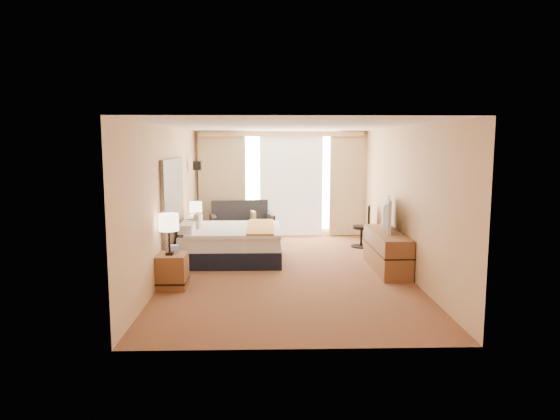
{
  "coord_description": "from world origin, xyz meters",
  "views": [
    {
      "loc": [
        -0.36,
        -8.86,
        2.31
      ],
      "look_at": [
        -0.11,
        0.4,
        1.06
      ],
      "focal_mm": 32.0,
      "sensor_mm": 36.0,
      "label": 1
    }
  ],
  "objects_px": {
    "television": "(383,214)",
    "nightstand_right": "(195,241)",
    "floor_lamp": "(198,186)",
    "desk_chair": "(364,229)",
    "media_dresser": "(387,251)",
    "bed": "(231,243)",
    "loveseat": "(242,227)",
    "lamp_left": "(169,223)",
    "nightstand_left": "(173,271)",
    "lamp_right": "(196,208)"
  },
  "relations": [
    {
      "from": "lamp_left",
      "to": "lamp_right",
      "type": "bearing_deg",
      "value": 88.62
    },
    {
      "from": "bed",
      "to": "desk_chair",
      "type": "distance_m",
      "value": 3.09
    },
    {
      "from": "media_dresser",
      "to": "desk_chair",
      "type": "distance_m",
      "value": 2.02
    },
    {
      "from": "floor_lamp",
      "to": "lamp_right",
      "type": "height_order",
      "value": "floor_lamp"
    },
    {
      "from": "loveseat",
      "to": "television",
      "type": "relative_size",
      "value": 1.5
    },
    {
      "from": "nightstand_left",
      "to": "nightstand_right",
      "type": "relative_size",
      "value": 1.0
    },
    {
      "from": "desk_chair",
      "to": "lamp_right",
      "type": "xyz_separation_m",
      "value": [
        -3.64,
        -0.57,
        0.56
      ]
    },
    {
      "from": "media_dresser",
      "to": "bed",
      "type": "height_order",
      "value": "bed"
    },
    {
      "from": "bed",
      "to": "television",
      "type": "xyz_separation_m",
      "value": [
        2.84,
        -0.68,
        0.66
      ]
    },
    {
      "from": "nightstand_right",
      "to": "loveseat",
      "type": "distance_m",
      "value": 1.76
    },
    {
      "from": "bed",
      "to": "television",
      "type": "distance_m",
      "value": 3.0
    },
    {
      "from": "media_dresser",
      "to": "lamp_right",
      "type": "distance_m",
      "value": 3.99
    },
    {
      "from": "nightstand_right",
      "to": "desk_chair",
      "type": "xyz_separation_m",
      "value": [
        3.67,
        0.56,
        0.14
      ]
    },
    {
      "from": "television",
      "to": "bed",
      "type": "bearing_deg",
      "value": 88.76
    },
    {
      "from": "nightstand_right",
      "to": "television",
      "type": "xyz_separation_m",
      "value": [
        3.65,
        -1.28,
        0.73
      ]
    },
    {
      "from": "loveseat",
      "to": "floor_lamp",
      "type": "bearing_deg",
      "value": -156.35
    },
    {
      "from": "nightstand_right",
      "to": "lamp_right",
      "type": "distance_m",
      "value": 0.7
    },
    {
      "from": "media_dresser",
      "to": "lamp_left",
      "type": "xyz_separation_m",
      "value": [
        -3.73,
        -1.1,
        0.71
      ]
    },
    {
      "from": "nightstand_left",
      "to": "media_dresser",
      "type": "xyz_separation_m",
      "value": [
        3.7,
        1.05,
        0.07
      ]
    },
    {
      "from": "nightstand_right",
      "to": "lamp_right",
      "type": "bearing_deg",
      "value": -8.05
    },
    {
      "from": "bed",
      "to": "lamp_right",
      "type": "xyz_separation_m",
      "value": [
        -0.78,
        0.6,
        0.63
      ]
    },
    {
      "from": "loveseat",
      "to": "floor_lamp",
      "type": "relative_size",
      "value": 0.84
    },
    {
      "from": "loveseat",
      "to": "lamp_right",
      "type": "bearing_deg",
      "value": -131.41
    },
    {
      "from": "floor_lamp",
      "to": "media_dresser",
      "type": "bearing_deg",
      "value": -31.66
    },
    {
      "from": "floor_lamp",
      "to": "desk_chair",
      "type": "distance_m",
      "value": 3.82
    },
    {
      "from": "nightstand_right",
      "to": "desk_chair",
      "type": "relative_size",
      "value": 0.59
    },
    {
      "from": "television",
      "to": "nightstand_right",
      "type": "bearing_deg",
      "value": 82.9
    },
    {
      "from": "lamp_left",
      "to": "lamp_right",
      "type": "height_order",
      "value": "lamp_left"
    },
    {
      "from": "nightstand_left",
      "to": "television",
      "type": "xyz_separation_m",
      "value": [
        3.65,
        1.22,
        0.73
      ]
    },
    {
      "from": "floor_lamp",
      "to": "lamp_left",
      "type": "height_order",
      "value": "floor_lamp"
    },
    {
      "from": "media_dresser",
      "to": "floor_lamp",
      "type": "distance_m",
      "value": 4.49
    },
    {
      "from": "nightstand_left",
      "to": "media_dresser",
      "type": "height_order",
      "value": "media_dresser"
    },
    {
      "from": "floor_lamp",
      "to": "television",
      "type": "xyz_separation_m",
      "value": [
        3.68,
        -2.13,
        -0.34
      ]
    },
    {
      "from": "nightstand_right",
      "to": "media_dresser",
      "type": "xyz_separation_m",
      "value": [
        3.7,
        -1.45,
        0.07
      ]
    },
    {
      "from": "media_dresser",
      "to": "bed",
      "type": "relative_size",
      "value": 0.93
    },
    {
      "from": "loveseat",
      "to": "desk_chair",
      "type": "height_order",
      "value": "desk_chair"
    },
    {
      "from": "lamp_right",
      "to": "television",
      "type": "bearing_deg",
      "value": -19.43
    },
    {
      "from": "nightstand_right",
      "to": "lamp_left",
      "type": "bearing_deg",
      "value": -90.63
    },
    {
      "from": "loveseat",
      "to": "bed",
      "type": "bearing_deg",
      "value": -104.02
    },
    {
      "from": "loveseat",
      "to": "lamp_left",
      "type": "xyz_separation_m",
      "value": [
        -0.94,
        -4.06,
        0.76
      ]
    },
    {
      "from": "nightstand_left",
      "to": "television",
      "type": "relative_size",
      "value": 0.51
    },
    {
      "from": "floor_lamp",
      "to": "nightstand_right",
      "type": "bearing_deg",
      "value": -87.98
    },
    {
      "from": "nightstand_left",
      "to": "desk_chair",
      "type": "bearing_deg",
      "value": 39.88
    },
    {
      "from": "bed",
      "to": "lamp_right",
      "type": "distance_m",
      "value": 1.16
    },
    {
      "from": "nightstand_right",
      "to": "bed",
      "type": "bearing_deg",
      "value": -36.54
    },
    {
      "from": "floor_lamp",
      "to": "lamp_left",
      "type": "xyz_separation_m",
      "value": [
        0.0,
        -3.4,
        -0.28
      ]
    },
    {
      "from": "floor_lamp",
      "to": "lamp_right",
      "type": "bearing_deg",
      "value": -85.77
    },
    {
      "from": "media_dresser",
      "to": "television",
      "type": "relative_size",
      "value": 1.68
    },
    {
      "from": "bed",
      "to": "lamp_left",
      "type": "relative_size",
      "value": 2.93
    },
    {
      "from": "bed",
      "to": "floor_lamp",
      "type": "xyz_separation_m",
      "value": [
        -0.84,
        1.45,
        1.0
      ]
    }
  ]
}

